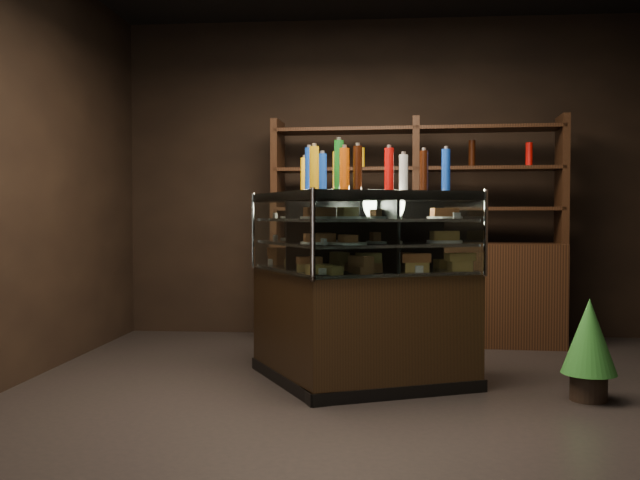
% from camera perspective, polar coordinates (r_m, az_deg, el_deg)
% --- Properties ---
extents(ground, '(5.00, 5.00, 0.00)m').
position_cam_1_polar(ground, '(4.47, 5.68, -12.83)').
color(ground, black).
rests_on(ground, ground).
extents(room_shell, '(5.02, 5.02, 3.01)m').
position_cam_1_polar(room_shell, '(4.40, 5.77, 12.44)').
color(room_shell, black).
rests_on(room_shell, ground).
extents(display_case, '(1.65, 1.34, 1.31)m').
position_cam_1_polar(display_case, '(4.81, 2.50, -6.39)').
color(display_case, black).
rests_on(display_case, ground).
extents(food_display, '(1.33, 1.07, 0.41)m').
position_cam_1_polar(food_display, '(4.76, 2.50, 0.21)').
color(food_display, '#CE814A').
rests_on(food_display, display_case).
extents(bottles_top, '(1.17, 0.93, 0.30)m').
position_cam_1_polar(bottles_top, '(4.77, 2.53, 5.57)').
color(bottles_top, '#D8590A').
rests_on(bottles_top, display_case).
extents(potted_conifer, '(0.33, 0.33, 0.72)m').
position_cam_1_polar(potted_conifer, '(4.72, 20.74, -7.09)').
color(potted_conifer, black).
rests_on(potted_conifer, ground).
extents(back_shelving, '(2.58, 0.56, 2.00)m').
position_cam_1_polar(back_shelving, '(6.40, 7.65, -2.87)').
color(back_shelving, black).
rests_on(back_shelving, ground).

